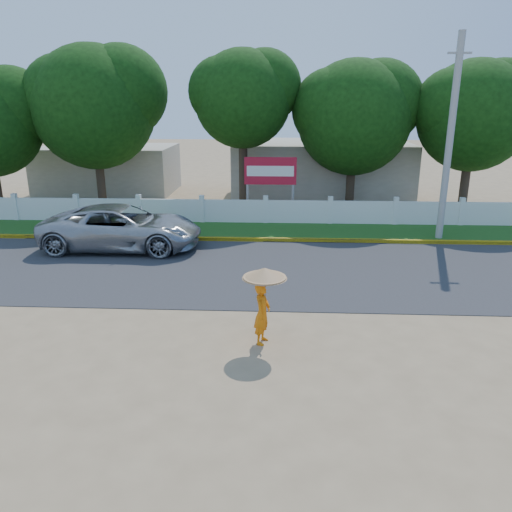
{
  "coord_description": "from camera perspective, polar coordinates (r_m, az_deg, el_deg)",
  "views": [
    {
      "loc": [
        0.67,
        -11.67,
        5.67
      ],
      "look_at": [
        0.0,
        2.0,
        1.3
      ],
      "focal_mm": 35.0,
      "sensor_mm": 36.0,
      "label": 1
    }
  ],
  "objects": [
    {
      "name": "ground",
      "position": [
        13.0,
        -0.44,
        -8.17
      ],
      "size": [
        120.0,
        120.0,
        0.0
      ],
      "primitive_type": "plane",
      "color": "#9E8460",
      "rests_on": "ground"
    },
    {
      "name": "road",
      "position": [
        17.15,
        0.41,
        -1.57
      ],
      "size": [
        60.0,
        7.0,
        0.02
      ],
      "primitive_type": "cube",
      "color": "#38383A",
      "rests_on": "ground"
    },
    {
      "name": "grass_verge",
      "position": [
        22.17,
        0.98,
        2.92
      ],
      "size": [
        60.0,
        3.5,
        0.03
      ],
      "primitive_type": "cube",
      "color": "#2D601E",
      "rests_on": "ground"
    },
    {
      "name": "curb",
      "position": [
        20.51,
        0.83,
        1.89
      ],
      "size": [
        40.0,
        0.18,
        0.16
      ],
      "primitive_type": "cube",
      "color": "yellow",
      "rests_on": "ground"
    },
    {
      "name": "fence",
      "position": [
        23.45,
        1.11,
        5.09
      ],
      "size": [
        40.0,
        0.1,
        1.1
      ],
      "primitive_type": "cube",
      "color": "silver",
      "rests_on": "ground"
    },
    {
      "name": "building_near",
      "position": [
        30.04,
        7.34,
        9.77
      ],
      "size": [
        10.0,
        6.0,
        3.2
      ],
      "primitive_type": "cube",
      "color": "#B7AD99",
      "rests_on": "ground"
    },
    {
      "name": "building_far",
      "position": [
        32.76,
        -16.46,
        9.5
      ],
      "size": [
        8.0,
        5.0,
        2.8
      ],
      "primitive_type": "cube",
      "color": "#B7AD99",
      "rests_on": "ground"
    },
    {
      "name": "utility_pole",
      "position": [
        21.71,
        21.27,
        12.21
      ],
      "size": [
        0.28,
        0.28,
        8.06
      ],
      "primitive_type": "cylinder",
      "color": "#999996",
      "rests_on": "ground"
    },
    {
      "name": "vehicle",
      "position": [
        20.07,
        -15.06,
        3.18
      ],
      "size": [
        6.11,
        2.84,
        1.69
      ],
      "primitive_type": "imported",
      "rotation": [
        0.0,
        0.0,
        1.57
      ],
      "color": "#A0A3A8",
      "rests_on": "ground"
    },
    {
      "name": "monk_with_parasol",
      "position": [
        11.74,
        0.85,
        -4.43
      ],
      "size": [
        1.05,
        1.05,
        1.91
      ],
      "color": "orange",
      "rests_on": "ground"
    },
    {
      "name": "billboard",
      "position": [
        24.23,
        1.65,
        9.32
      ],
      "size": [
        2.5,
        0.13,
        2.95
      ],
      "color": "gray",
      "rests_on": "ground"
    },
    {
      "name": "tree_row",
      "position": [
        25.73,
        -4.58,
        15.96
      ],
      "size": [
        29.2,
        6.75,
        8.26
      ],
      "color": "#473828",
      "rests_on": "ground"
    }
  ]
}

